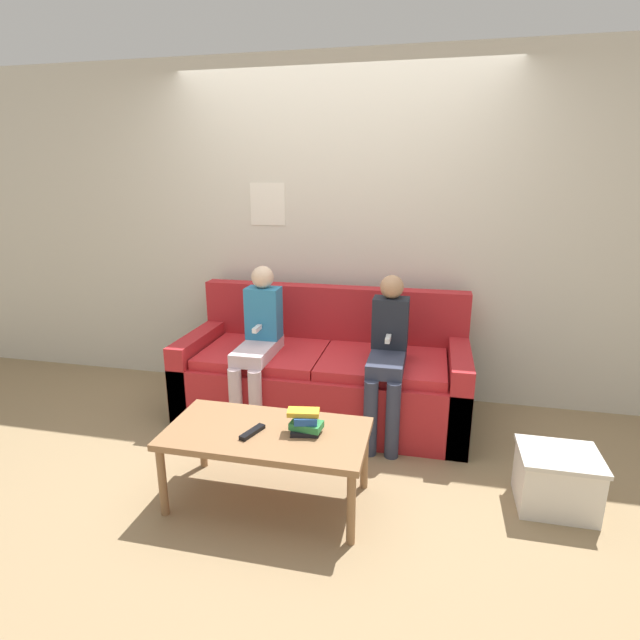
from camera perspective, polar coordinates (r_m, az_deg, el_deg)
ground_plane at (r=3.37m, az=-1.56°, el=-14.70°), size 10.00×10.00×0.00m
wall_back at (r=3.95m, az=2.11°, el=9.89°), size 8.00×0.06×2.60m
couch at (r=3.71m, az=0.48°, el=-6.45°), size 2.05×0.85×0.92m
coffee_table at (r=2.75m, az=-6.11°, el=-13.26°), size 1.08×0.55×0.43m
person_left at (r=3.52m, az=-7.09°, el=-2.20°), size 0.24×0.57×1.12m
person_right at (r=3.34m, az=7.74°, el=-3.50°), size 0.24×0.57×1.10m
tv_remote at (r=2.70m, az=-7.74°, el=-12.58°), size 0.09×0.17×0.02m
book_stack at (r=2.67m, az=-1.68°, el=-11.64°), size 0.19×0.15×0.13m
storage_box at (r=3.08m, az=25.42°, el=-16.17°), size 0.41×0.35×0.32m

